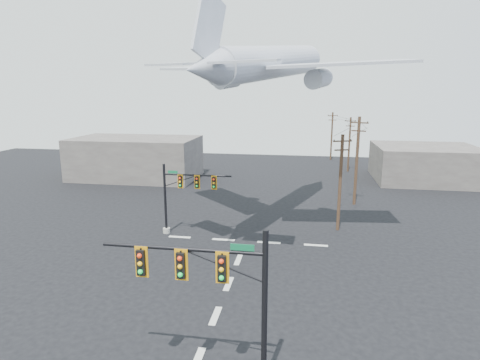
% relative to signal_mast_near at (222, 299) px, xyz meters
% --- Properties ---
extents(ground, '(120.00, 120.00, 0.00)m').
position_rel_signal_mast_near_xyz_m(ground, '(-1.56, 5.30, -4.16)').
color(ground, black).
rests_on(ground, ground).
extents(lane_markings, '(14.00, 21.20, 0.01)m').
position_rel_signal_mast_near_xyz_m(lane_markings, '(-1.56, 10.63, -4.15)').
color(lane_markings, beige).
rests_on(lane_markings, ground).
extents(signal_mast_near, '(7.45, 0.81, 7.34)m').
position_rel_signal_mast_near_xyz_m(signal_mast_near, '(0.00, 0.00, 0.00)').
color(signal_mast_near, '#9B998C').
rests_on(signal_mast_near, ground).
extents(signal_mast_far, '(6.44, 0.71, 6.45)m').
position_rel_signal_mast_near_xyz_m(signal_mast_far, '(-7.55, 18.12, -0.51)').
color(signal_mast_far, '#9B998C').
rests_on(signal_mast_far, ground).
extents(utility_pole_a, '(1.73, 0.71, 8.98)m').
position_rel_signal_mast_near_xyz_m(utility_pole_a, '(6.52, 21.55, 0.53)').
color(utility_pole_a, '#47311E').
rests_on(utility_pole_a, ground).
extents(utility_pole_b, '(1.93, 0.87, 10.01)m').
position_rel_signal_mast_near_xyz_m(utility_pole_b, '(9.01, 30.72, 1.07)').
color(utility_pole_b, '#47311E').
rests_on(utility_pole_b, ground).
extents(utility_pole_c, '(1.74, 0.59, 8.68)m').
position_rel_signal_mast_near_xyz_m(utility_pole_c, '(10.14, 50.29, 0.38)').
color(utility_pole_c, '#47311E').
rests_on(utility_pole_c, ground).
extents(utility_pole_d, '(1.84, 0.31, 8.86)m').
position_rel_signal_mast_near_xyz_m(utility_pole_d, '(8.02, 61.27, 0.48)').
color(utility_pole_d, '#47311E').
rests_on(utility_pole_d, ground).
extents(power_lines, '(5.24, 39.72, 0.71)m').
position_rel_signal_mast_near_xyz_m(power_lines, '(9.01, 41.36, 4.38)').
color(power_lines, black).
extents(airliner, '(23.58, 25.59, 6.83)m').
position_rel_signal_mast_near_xyz_m(airliner, '(0.03, 22.06, 11.03)').
color(airliner, silver).
extents(building_left, '(18.00, 10.00, 6.00)m').
position_rel_signal_mast_near_xyz_m(building_left, '(-21.56, 40.30, -1.16)').
color(building_left, '#69635D').
rests_on(building_left, ground).
extents(building_right, '(14.00, 12.00, 5.00)m').
position_rel_signal_mast_near_xyz_m(building_right, '(20.44, 45.30, -1.66)').
color(building_right, '#69635D').
rests_on(building_right, ground).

